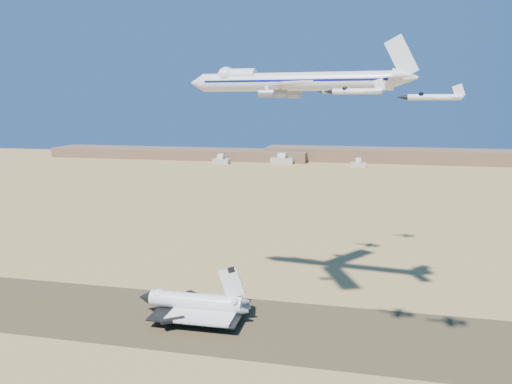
% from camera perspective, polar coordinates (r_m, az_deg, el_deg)
% --- Properties ---
extents(ground, '(1200.00, 1200.00, 0.00)m').
position_cam_1_polar(ground, '(193.66, -3.55, -14.75)').
color(ground, '#A9864B').
rests_on(ground, ground).
extents(runway, '(600.00, 50.00, 0.06)m').
position_cam_1_polar(runway, '(193.65, -3.55, -14.74)').
color(runway, brown).
rests_on(runway, ground).
extents(ridgeline, '(960.00, 90.00, 18.00)m').
position_cam_1_polar(ridgeline, '(699.88, 13.78, 3.91)').
color(ridgeline, brown).
rests_on(ridgeline, ground).
extents(hangars, '(200.50, 29.50, 30.00)m').
position_cam_1_polar(hangars, '(661.21, 2.56, 3.59)').
color(hangars, beige).
rests_on(hangars, ground).
extents(shuttle, '(44.12, 27.04, 21.80)m').
position_cam_1_polar(shuttle, '(196.73, -6.98, -12.53)').
color(shuttle, silver).
rests_on(shuttle, runway).
extents(carrier_747, '(85.50, 65.75, 21.25)m').
position_cam_1_polar(carrier_747, '(188.62, 3.50, 12.47)').
color(carrier_747, silver).
extents(crew_a, '(0.49, 0.68, 1.76)m').
position_cam_1_polar(crew_a, '(189.80, -6.13, -15.02)').
color(crew_a, '#C8570B').
rests_on(crew_a, runway).
extents(crew_b, '(0.90, 1.04, 1.86)m').
position_cam_1_polar(crew_b, '(192.80, -5.64, -14.57)').
color(crew_b, '#C8570B').
rests_on(crew_b, runway).
extents(crew_c, '(0.88, 1.05, 1.60)m').
position_cam_1_polar(crew_c, '(190.14, -4.49, -14.97)').
color(crew_c, '#C8570B').
rests_on(crew_c, runway).
extents(chase_jet_a, '(16.34, 9.27, 4.11)m').
position_cam_1_polar(chase_jet_a, '(135.32, 11.34, 11.24)').
color(chase_jet_a, silver).
extents(chase_jet_b, '(16.16, 8.60, 4.02)m').
position_cam_1_polar(chase_jet_b, '(132.91, 19.57, 10.20)').
color(chase_jet_b, silver).
extents(chase_jet_d, '(15.71, 9.05, 3.99)m').
position_cam_1_polar(chase_jet_d, '(228.95, 9.08, 11.29)').
color(chase_jet_d, silver).
extents(chase_jet_e, '(14.14, 7.50, 3.52)m').
position_cam_1_polar(chase_jet_e, '(249.90, 14.30, 12.54)').
color(chase_jet_e, silver).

